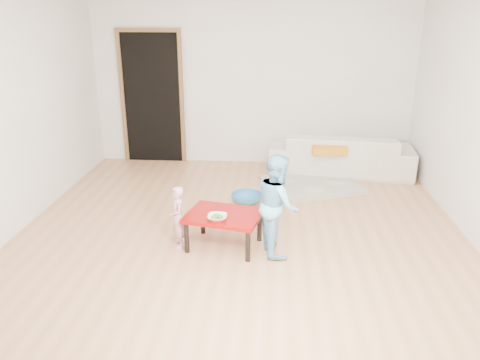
# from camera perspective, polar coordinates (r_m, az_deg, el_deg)

# --- Properties ---
(floor) EXTENTS (5.00, 5.00, 0.01)m
(floor) POSITION_cam_1_polar(r_m,az_deg,el_deg) (5.44, 0.15, -5.73)
(floor) COLOR #B67D4E
(floor) RESTS_ON ground
(back_wall) EXTENTS (5.00, 0.02, 2.60)m
(back_wall) POSITION_cam_1_polar(r_m,az_deg,el_deg) (7.47, 1.52, 11.81)
(back_wall) COLOR white
(back_wall) RESTS_ON floor
(left_wall) EXTENTS (0.02, 5.00, 2.60)m
(left_wall) POSITION_cam_1_polar(r_m,az_deg,el_deg) (5.75, -25.77, 7.40)
(left_wall) COLOR white
(left_wall) RESTS_ON floor
(doorway) EXTENTS (1.02, 0.08, 2.11)m
(doorway) POSITION_cam_1_polar(r_m,az_deg,el_deg) (7.73, -10.61, 9.69)
(doorway) COLOR brown
(doorway) RESTS_ON back_wall
(sofa) EXTENTS (2.19, 1.03, 0.62)m
(sofa) POSITION_cam_1_polar(r_m,az_deg,el_deg) (7.31, 12.16, 3.22)
(sofa) COLOR beige
(sofa) RESTS_ON floor
(cushion) EXTENTS (0.52, 0.47, 0.13)m
(cushion) POSITION_cam_1_polar(r_m,az_deg,el_deg) (6.98, 10.64, 3.93)
(cushion) COLOR orange
(cushion) RESTS_ON sofa
(red_table) EXTENTS (0.86, 0.71, 0.38)m
(red_table) POSITION_cam_1_polar(r_m,az_deg,el_deg) (4.93, -1.97, -6.13)
(red_table) COLOR maroon
(red_table) RESTS_ON floor
(bowl) EXTENTS (0.20, 0.20, 0.05)m
(bowl) POSITION_cam_1_polar(r_m,az_deg,el_deg) (4.72, -2.78, -4.58)
(bowl) COLOR white
(bowl) RESTS_ON red_table
(broccoli) EXTENTS (0.12, 0.12, 0.06)m
(broccoli) POSITION_cam_1_polar(r_m,az_deg,el_deg) (4.71, -2.78, -4.54)
(broccoli) COLOR #2D5919
(broccoli) RESTS_ON red_table
(child_pink) EXTENTS (0.24, 0.29, 0.67)m
(child_pink) POSITION_cam_1_polar(r_m,az_deg,el_deg) (4.92, -7.62, -4.51)
(child_pink) COLOR #D6618D
(child_pink) RESTS_ON floor
(child_blue) EXTENTS (0.50, 0.58, 1.04)m
(child_blue) POSITION_cam_1_polar(r_m,az_deg,el_deg) (4.72, 4.59, -2.98)
(child_blue) COLOR #5CABD5
(child_blue) RESTS_ON floor
(basin) EXTENTS (0.40, 0.40, 0.12)m
(basin) POSITION_cam_1_polar(r_m,az_deg,el_deg) (6.08, 0.81, -2.23)
(basin) COLOR teal
(basin) RESTS_ON floor
(blanket) EXTENTS (1.50, 1.39, 0.06)m
(blanket) POSITION_cam_1_polar(r_m,az_deg,el_deg) (6.72, 8.65, -0.55)
(blanket) COLOR #AEAB9A
(blanket) RESTS_ON floor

